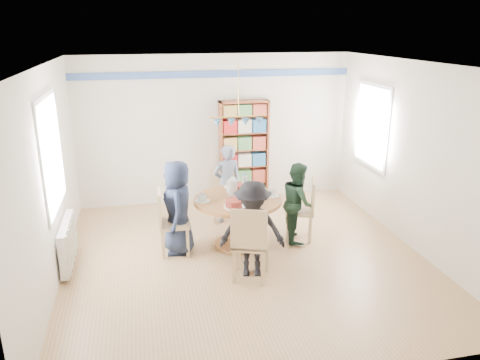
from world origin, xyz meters
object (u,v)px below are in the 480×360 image
object	(u,v)px
chair_far	(222,192)
person_left	(178,207)
chair_left	(168,219)
person_right	(298,202)
chair_right	(305,207)
radiator	(68,243)
person_near	(252,229)
person_far	(227,184)
dining_table	(238,211)
bookshelf	(244,152)
chair_near	(250,241)

from	to	relation	value
chair_far	person_left	bearing A→B (deg)	-128.13
chair_left	person_right	xyz separation A→B (m)	(1.96, 0.05, 0.09)
chair_left	person_left	xyz separation A→B (m)	(0.14, 0.03, 0.16)
chair_left	chair_right	bearing A→B (deg)	1.74
chair_far	radiator	bearing A→B (deg)	-152.72
person_left	person_near	distance (m)	1.25
person_left	person_right	world-z (taller)	person_left
person_right	person_far	bearing A→B (deg)	53.10
dining_table	person_left	distance (m)	0.89
person_far	person_right	bearing A→B (deg)	124.67
person_left	bookshelf	size ratio (longest dim) A/B	0.73
chair_left	chair_near	bearing A→B (deg)	-46.44
chair_far	person_right	bearing A→B (deg)	-47.37
radiator	person_near	world-z (taller)	person_near
radiator	person_far	bearing A→B (deg)	24.49
chair_left	chair_near	size ratio (longest dim) A/B	0.93
person_right	radiator	bearing A→B (deg)	101.74
chair_left	person_far	xyz separation A→B (m)	(1.05, 0.99, 0.13)
person_right	bookshelf	world-z (taller)	bookshelf
person_left	person_near	bearing A→B (deg)	48.26
dining_table	person_right	size ratio (longest dim) A/B	1.06
chair_left	bookshelf	distance (m)	2.50
radiator	chair_near	xyz separation A→B (m)	(2.33, -0.90, 0.22)
bookshelf	person_far	bearing A→B (deg)	-117.81
radiator	person_near	distance (m)	2.53
radiator	person_left	world-z (taller)	person_left
person_left	person_far	xyz separation A→B (m)	(0.90, 0.96, -0.03)
radiator	chair_far	world-z (taller)	chair_far
chair_near	radiator	bearing A→B (deg)	158.92
radiator	person_left	size ratio (longest dim) A/B	0.73
radiator	chair_near	world-z (taller)	chair_near
person_left	person_far	size ratio (longest dim) A/B	1.04
chair_right	chair_far	world-z (taller)	chair_right
dining_table	person_far	distance (m)	0.95
person_left	bookshelf	xyz separation A→B (m)	(1.40, 1.90, 0.24)
dining_table	bookshelf	xyz separation A→B (m)	(0.52, 1.89, 0.37)
chair_right	person_left	bearing A→B (deg)	-179.06
chair_near	person_left	xyz separation A→B (m)	(-0.82, 1.04, 0.12)
chair_near	bookshelf	bearing A→B (deg)	78.78
dining_table	chair_left	bearing A→B (deg)	-177.60
chair_near	person_far	bearing A→B (deg)	87.51
chair_far	person_far	xyz separation A→B (m)	(0.06, -0.11, 0.18)
radiator	person_left	bearing A→B (deg)	5.35
chair_right	chair_far	bearing A→B (deg)	136.60
person_left	bookshelf	world-z (taller)	bookshelf
person_left	dining_table	bearing A→B (deg)	94.18
radiator	chair_far	size ratio (longest dim) A/B	1.14
chair_right	chair_near	world-z (taller)	chair_near
person_near	chair_far	bearing A→B (deg)	104.00
person_right	person_far	distance (m)	1.31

